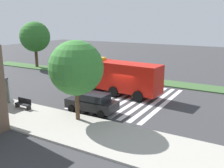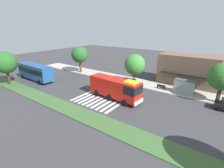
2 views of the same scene
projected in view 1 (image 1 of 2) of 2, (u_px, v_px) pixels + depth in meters
name	position (u px, v px, depth m)	size (l,w,h in m)	color
ground_plane	(124.00, 98.00, 26.36)	(120.00, 120.00, 0.00)	#38383A
sidewalk	(69.00, 127.00, 18.93)	(60.00, 4.86, 0.14)	#ADA89E
median_strip	(153.00, 81.00, 32.97)	(60.00, 3.00, 0.14)	#3D6033
crosswalk	(130.00, 98.00, 26.04)	(7.65, 11.53, 0.01)	silver
fire_truck	(116.00, 75.00, 27.31)	(9.55, 3.23, 3.73)	red
parked_car_west	(92.00, 102.00, 21.99)	(4.51, 2.14, 1.71)	black
bench_near_shelter	(23.00, 103.00, 22.63)	(1.60, 0.50, 0.90)	black
sidewalk_tree_west	(76.00, 68.00, 19.27)	(4.19, 4.19, 6.21)	#513823
median_tree_west	(35.00, 37.00, 41.88)	(4.93, 4.93, 7.46)	#47301E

